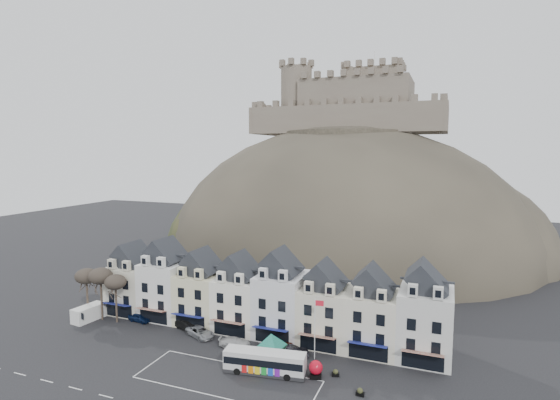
# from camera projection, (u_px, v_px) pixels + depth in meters

# --- Properties ---
(ground) EXTENTS (300.00, 300.00, 0.00)m
(ground) POSITION_uv_depth(u_px,v_px,m) (208.00, 381.00, 52.22)
(ground) COLOR black
(ground) RESTS_ON ground
(coach_bay_markings) EXTENTS (22.00, 7.50, 0.01)m
(coach_bay_markings) POSITION_uv_depth(u_px,v_px,m) (227.00, 379.00, 52.65)
(coach_bay_markings) COLOR silver
(coach_bay_markings) RESTS_ON ground
(townhouse_terrace) EXTENTS (54.40, 9.35, 11.80)m
(townhouse_terrace) POSITION_uv_depth(u_px,v_px,m) (262.00, 297.00, 66.35)
(townhouse_terrace) COLOR beige
(townhouse_terrace) RESTS_ON ground
(castle_hill) EXTENTS (100.00, 76.00, 68.00)m
(castle_hill) POSITION_uv_depth(u_px,v_px,m) (346.00, 254.00, 115.58)
(castle_hill) COLOR #312E26
(castle_hill) RESTS_ON ground
(castle) EXTENTS (50.20, 22.20, 22.00)m
(castle) POSITION_uv_depth(u_px,v_px,m) (352.00, 103.00, 117.81)
(castle) COLOR #6C5D52
(castle) RESTS_ON ground
(tree_left_far) EXTENTS (3.61, 3.61, 8.24)m
(tree_left_far) POSITION_uv_depth(u_px,v_px,m) (86.00, 276.00, 71.64)
(tree_left_far) COLOR #3D2F26
(tree_left_far) RESTS_ON ground
(tree_left_mid) EXTENTS (3.78, 3.78, 8.64)m
(tree_left_mid) POSITION_uv_depth(u_px,v_px,m) (100.00, 276.00, 70.52)
(tree_left_mid) COLOR #3D2F26
(tree_left_mid) RESTS_ON ground
(tree_left_near) EXTENTS (3.43, 3.43, 7.84)m
(tree_left_near) POSITION_uv_depth(u_px,v_px,m) (115.00, 282.00, 69.51)
(tree_left_near) COLOR #3D2F26
(tree_left_near) RESTS_ON ground
(bus) EXTENTS (10.38, 3.78, 2.87)m
(bus) POSITION_uv_depth(u_px,v_px,m) (265.00, 361.00, 53.86)
(bus) COLOR #262628
(bus) RESTS_ON ground
(bus_shelter) EXTENTS (6.37, 6.37, 4.07)m
(bus_shelter) POSITION_uv_depth(u_px,v_px,m) (271.00, 340.00, 56.13)
(bus_shelter) COLOR black
(bus_shelter) RESTS_ON ground
(red_buoy) EXTENTS (1.72, 1.72, 2.10)m
(red_buoy) POSITION_uv_depth(u_px,v_px,m) (316.00, 369.00, 53.00)
(red_buoy) COLOR black
(red_buoy) RESTS_ON ground
(flagpole) EXTENTS (1.20, 0.22, 8.33)m
(flagpole) POSITION_uv_depth(u_px,v_px,m) (316.00, 325.00, 57.20)
(flagpole) COLOR silver
(flagpole) RESTS_ON ground
(white_van) EXTENTS (2.89, 5.42, 2.36)m
(white_van) POSITION_uv_depth(u_px,v_px,m) (89.00, 313.00, 70.95)
(white_van) COLOR white
(white_van) RESTS_ON ground
(planter_west) EXTENTS (1.00, 0.71, 0.91)m
(planter_west) POSITION_uv_depth(u_px,v_px,m) (336.00, 373.00, 53.29)
(planter_west) COLOR black
(planter_west) RESTS_ON ground
(planter_east) EXTENTS (0.95, 0.65, 0.92)m
(planter_east) POSITION_uv_depth(u_px,v_px,m) (360.00, 392.00, 49.05)
(planter_east) COLOR black
(planter_east) RESTS_ON ground
(car_navy) EXTENTS (4.15, 2.01, 1.36)m
(car_navy) POSITION_uv_depth(u_px,v_px,m) (140.00, 317.00, 70.36)
(car_navy) COLOR #0B193B
(car_navy) RESTS_ON ground
(car_black) EXTENTS (4.82, 3.09, 1.50)m
(car_black) POSITION_uv_depth(u_px,v_px,m) (187.00, 325.00, 67.14)
(car_black) COLOR black
(car_black) RESTS_ON ground
(car_silver) EXTENTS (5.48, 4.13, 1.40)m
(car_silver) POSITION_uv_depth(u_px,v_px,m) (200.00, 332.00, 64.66)
(car_silver) COLOR gray
(car_silver) RESTS_ON ground
(car_white) EXTENTS (4.73, 2.80, 1.28)m
(car_white) POSITION_uv_depth(u_px,v_px,m) (235.00, 342.00, 61.40)
(car_white) COLOR silver
(car_white) RESTS_ON ground
(car_maroon) EXTENTS (4.86, 3.40, 1.54)m
(car_maroon) POSITION_uv_depth(u_px,v_px,m) (277.00, 345.00, 60.18)
(car_maroon) COLOR #561104
(car_maroon) RESTS_ON ground
(car_charcoal) EXTENTS (4.71, 3.01, 1.47)m
(car_charcoal) POSITION_uv_depth(u_px,v_px,m) (292.00, 352.00, 58.28)
(car_charcoal) COLOR black
(car_charcoal) RESTS_ON ground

